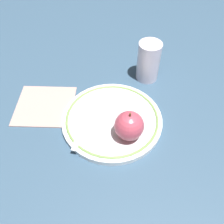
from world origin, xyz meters
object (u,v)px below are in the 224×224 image
object	(u,v)px
plate	(112,120)
fork	(85,121)
apple_red_whole	(129,126)
napkin_folded	(45,105)
drinking_glass	(148,61)

from	to	relation	value
plate	fork	distance (m)	0.07
apple_red_whole	napkin_folded	xyz separation A→B (m)	(0.13, 0.19, -0.05)
fork	plate	bearing A→B (deg)	-67.07
apple_red_whole	drinking_glass	world-z (taller)	drinking_glass
fork	apple_red_whole	bearing A→B (deg)	-98.05
napkin_folded	apple_red_whole	bearing A→B (deg)	-125.54
apple_red_whole	napkin_folded	world-z (taller)	apple_red_whole
drinking_glass	napkin_folded	xyz separation A→B (m)	(-0.06, 0.28, -0.05)
plate	fork	size ratio (longest dim) A/B	1.39
plate	napkin_folded	bearing A→B (deg)	63.65
plate	fork	xyz separation A→B (m)	(-0.00, 0.06, 0.01)
drinking_glass	fork	bearing A→B (deg)	127.44
plate	napkin_folded	world-z (taller)	plate
apple_red_whole	drinking_glass	xyz separation A→B (m)	(0.20, -0.10, 0.01)
apple_red_whole	drinking_glass	distance (m)	0.22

